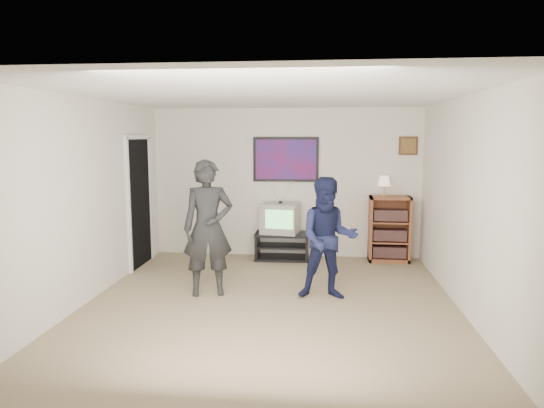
% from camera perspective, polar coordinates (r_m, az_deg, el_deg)
% --- Properties ---
extents(room_shell, '(4.51, 5.00, 2.51)m').
position_cam_1_polar(room_shell, '(6.07, 0.13, 0.58)').
color(room_shell, '#796A4D').
rests_on(room_shell, ground).
extents(media_stand, '(0.89, 0.50, 0.44)m').
position_cam_1_polar(media_stand, '(8.10, 1.19, -4.95)').
color(media_stand, black).
rests_on(media_stand, room_shell).
extents(crt_television, '(0.66, 0.58, 0.50)m').
position_cam_1_polar(crt_television, '(8.01, 1.00, -1.66)').
color(crt_television, '#9D9C98').
rests_on(crt_television, media_stand).
extents(bookshelf, '(0.65, 0.37, 1.07)m').
position_cam_1_polar(bookshelf, '(8.14, 13.62, -2.87)').
color(bookshelf, brown).
rests_on(bookshelf, room_shell).
extents(table_lamp, '(0.21, 0.21, 0.33)m').
position_cam_1_polar(table_lamp, '(8.03, 13.05, 2.06)').
color(table_lamp, beige).
rests_on(table_lamp, bookshelf).
extents(person_tall, '(0.72, 0.57, 1.74)m').
position_cam_1_polar(person_tall, '(6.24, -7.53, -2.81)').
color(person_tall, black).
rests_on(person_tall, room_shell).
extents(person_short, '(0.77, 0.61, 1.54)m').
position_cam_1_polar(person_short, '(6.09, 6.62, -4.05)').
color(person_short, '#141939').
rests_on(person_short, room_shell).
extents(controller_left, '(0.06, 0.12, 0.03)m').
position_cam_1_polar(controller_left, '(6.38, -7.63, 0.07)').
color(controller_left, white).
rests_on(controller_left, person_tall).
extents(controller_right, '(0.05, 0.12, 0.03)m').
position_cam_1_polar(controller_right, '(6.30, 6.68, -0.32)').
color(controller_right, white).
rests_on(controller_right, person_short).
extents(poster, '(1.10, 0.03, 0.75)m').
position_cam_1_polar(poster, '(8.15, 1.63, 5.27)').
color(poster, black).
rests_on(poster, room_shell).
extents(air_vent, '(0.28, 0.02, 0.14)m').
position_cam_1_polar(air_vent, '(8.21, -2.22, 7.38)').
color(air_vent, white).
rests_on(air_vent, room_shell).
extents(small_picture, '(0.30, 0.03, 0.30)m').
position_cam_1_polar(small_picture, '(8.25, 15.74, 6.61)').
color(small_picture, '#3D2B13').
rests_on(small_picture, room_shell).
extents(doorway, '(0.03, 0.85, 2.00)m').
position_cam_1_polar(doorway, '(7.85, -15.38, 0.12)').
color(doorway, black).
rests_on(doorway, room_shell).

